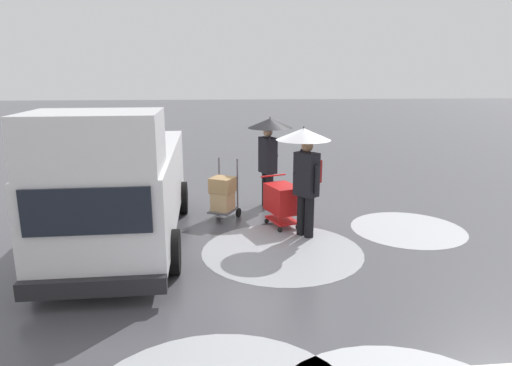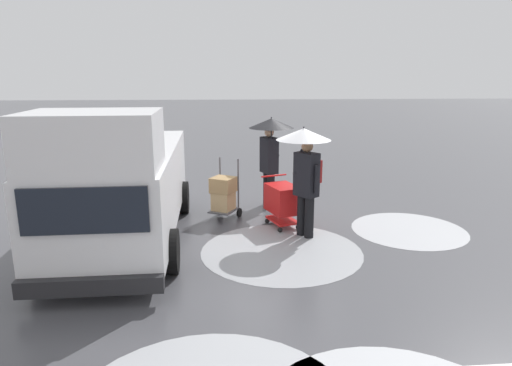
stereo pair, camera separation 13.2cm
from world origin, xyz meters
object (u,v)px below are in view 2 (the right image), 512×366
(hand_dolly_boxes, at_px, (224,194))
(pedestrian_pink_side, at_px, (305,157))
(cargo_van_parked_right, at_px, (121,183))
(shopping_cart_vendor, at_px, (283,200))
(pedestrian_black_side, at_px, (270,141))

(hand_dolly_boxes, bearing_deg, pedestrian_pink_side, 145.01)
(cargo_van_parked_right, distance_m, shopping_cart_vendor, 3.23)
(shopping_cart_vendor, distance_m, pedestrian_pink_side, 1.20)
(hand_dolly_boxes, xyz_separation_m, pedestrian_pink_side, (-1.57, 1.10, 1.00))
(shopping_cart_vendor, height_order, hand_dolly_boxes, hand_dolly_boxes)
(shopping_cart_vendor, bearing_deg, pedestrian_pink_side, 122.18)
(shopping_cart_vendor, distance_m, pedestrian_black_side, 1.78)
(shopping_cart_vendor, height_order, pedestrian_pink_side, pedestrian_pink_side)
(pedestrian_pink_side, distance_m, pedestrian_black_side, 2.06)
(cargo_van_parked_right, bearing_deg, shopping_cart_vendor, -165.56)
(shopping_cart_vendor, xyz_separation_m, pedestrian_black_side, (0.12, -1.45, 1.02))
(hand_dolly_boxes, relative_size, pedestrian_black_side, 0.61)
(hand_dolly_boxes, bearing_deg, shopping_cart_vendor, 155.98)
(hand_dolly_boxes, height_order, pedestrian_pink_side, pedestrian_pink_side)
(cargo_van_parked_right, distance_m, pedestrian_black_side, 3.72)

